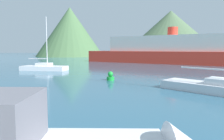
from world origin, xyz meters
name	(u,v)px	position (x,y,z in m)	size (l,w,h in m)	color
sailboat_middle	(44,67)	(-11.19, 22.91, 0.37)	(5.88, 2.72, 6.60)	silver
ferry_distant	(172,51)	(3.59, 41.81, 2.24)	(34.37, 15.47, 6.69)	red
buoy_marker	(110,77)	(-0.59, 17.15, 0.31)	(0.65, 0.65, 0.75)	green
hill_west	(70,32)	(-33.18, 70.80, 8.78)	(24.22, 24.22, 17.55)	#476B42
hill_central	(170,34)	(1.43, 80.84, 8.10)	(36.10, 36.10, 16.20)	#4C6647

